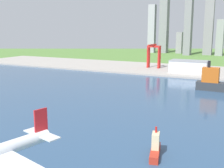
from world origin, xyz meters
TOP-DOWN VIEW (x-y plane):
  - ground_plane at (0.00, 300.00)m, footprint 2400.00×2400.00m
  - water_bay at (0.00, 240.00)m, footprint 840.00×360.00m
  - industrial_pier at (0.00, 490.00)m, footprint 840.00×140.00m
  - container_barge at (58.16, 357.85)m, footprint 48.11×13.02m
  - tugboat_small at (49.74, 176.25)m, footprint 9.14×20.43m
  - port_crane_red at (-56.54, 487.21)m, footprint 21.14×37.57m
  - warehouse_main at (7.32, 461.81)m, footprint 54.76×29.89m
  - distant_skyline at (-75.60, 820.74)m, footprint 267.27×78.73m

SIDE VIEW (x-z plane):
  - ground_plane at x=0.00m, z-range 0.00..0.00m
  - water_bay at x=0.00m, z-range 0.00..0.15m
  - industrial_pier at x=0.00m, z-range 0.00..2.50m
  - tugboat_small at x=49.74m, z-range -3.04..11.96m
  - container_barge at x=58.16m, z-range -6.91..25.17m
  - warehouse_main at x=7.32m, z-range 2.52..20.80m
  - port_crane_red at x=-56.54m, z-range 10.61..50.43m
  - distant_skyline at x=-75.60m, z-range -12.04..146.45m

